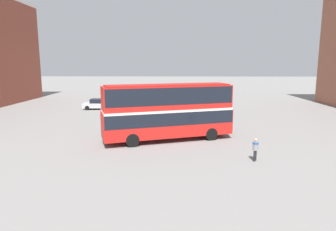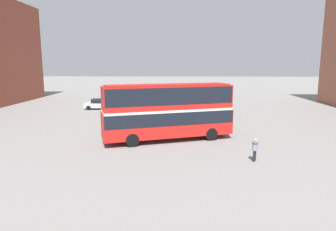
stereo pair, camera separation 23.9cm
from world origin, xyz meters
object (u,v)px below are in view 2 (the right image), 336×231
(parked_car_side_street, at_px, (123,110))
(double_decker_bus, at_px, (168,109))
(parked_car_kerb_near, at_px, (199,106))
(pedestrian_foreground, at_px, (255,147))
(parked_car_kerb_far, at_px, (99,104))

(parked_car_side_street, bearing_deg, double_decker_bus, 122.90)
(parked_car_kerb_near, xyz_separation_m, parked_car_side_street, (-9.53, -3.77, -0.03))
(pedestrian_foreground, xyz_separation_m, parked_car_side_street, (-11.91, 16.67, -0.20))
(pedestrian_foreground, bearing_deg, double_decker_bus, -10.05)
(parked_car_kerb_near, relative_size, parked_car_side_street, 0.99)
(double_decker_bus, height_order, parked_car_kerb_far, double_decker_bus)
(parked_car_side_street, bearing_deg, parked_car_kerb_far, -45.95)
(parked_car_kerb_near, bearing_deg, parked_car_side_street, 7.76)
(double_decker_bus, height_order, parked_car_kerb_near, double_decker_bus)
(pedestrian_foreground, relative_size, parked_car_kerb_near, 0.34)
(parked_car_kerb_near, height_order, parked_car_kerb_far, parked_car_kerb_near)
(parked_car_kerb_near, bearing_deg, double_decker_bus, 62.90)
(double_decker_bus, height_order, parked_car_side_street, double_decker_bus)
(parked_car_side_street, bearing_deg, parked_car_kerb_near, -153.18)
(double_decker_bus, relative_size, parked_car_kerb_far, 2.80)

